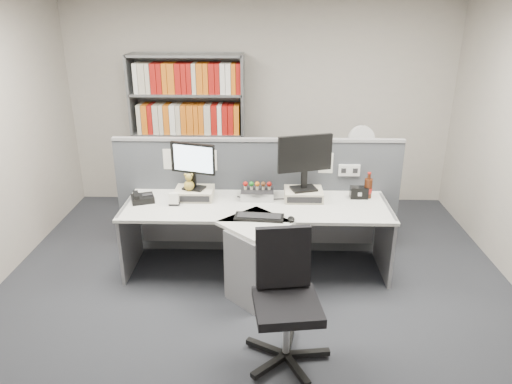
{
  "coord_description": "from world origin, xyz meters",
  "views": [
    {
      "loc": [
        0.11,
        -3.48,
        2.54
      ],
      "look_at": [
        0.0,
        0.65,
        0.92
      ],
      "focal_mm": 33.47,
      "sensor_mm": 36.0,
      "label": 1
    }
  ],
  "objects_px": {
    "desk_fan": "(361,142)",
    "office_chair": "(285,295)",
    "monitor_right": "(305,158)",
    "speaker": "(359,192)",
    "shelving_unit": "(189,136)",
    "cola_bottle": "(368,188)",
    "desk": "(256,239)",
    "desktop_pc": "(257,193)",
    "mouse": "(291,219)",
    "desk_phone": "(142,198)",
    "keyboard": "(259,217)",
    "monitor_left": "(193,162)",
    "desk_calendar": "(174,200)",
    "filing_cabinet": "(356,196)"
  },
  "relations": [
    {
      "from": "monitor_left",
      "to": "desktop_pc",
      "type": "relative_size",
      "value": 1.44
    },
    {
      "from": "keyboard",
      "to": "office_chair",
      "type": "relative_size",
      "value": 0.46
    },
    {
      "from": "monitor_right",
      "to": "desktop_pc",
      "type": "height_order",
      "value": "monitor_right"
    },
    {
      "from": "speaker",
      "to": "shelving_unit",
      "type": "relative_size",
      "value": 0.09
    },
    {
      "from": "keyboard",
      "to": "filing_cabinet",
      "type": "bearing_deg",
      "value": 52.05
    },
    {
      "from": "monitor_right",
      "to": "speaker",
      "type": "bearing_deg",
      "value": 4.46
    },
    {
      "from": "shelving_unit",
      "to": "office_chair",
      "type": "bearing_deg",
      "value": -68.39
    },
    {
      "from": "desktop_pc",
      "to": "desk_phone",
      "type": "distance_m",
      "value": 1.15
    },
    {
      "from": "office_chair",
      "to": "desk_phone",
      "type": "bearing_deg",
      "value": 136.25
    },
    {
      "from": "keyboard",
      "to": "filing_cabinet",
      "type": "height_order",
      "value": "keyboard"
    },
    {
      "from": "speaker",
      "to": "shelving_unit",
      "type": "distance_m",
      "value": 2.41
    },
    {
      "from": "keyboard",
      "to": "filing_cabinet",
      "type": "relative_size",
      "value": 0.66
    },
    {
      "from": "desktop_pc",
      "to": "office_chair",
      "type": "height_order",
      "value": "office_chair"
    },
    {
      "from": "keyboard",
      "to": "office_chair",
      "type": "xyz_separation_m",
      "value": [
        0.22,
        -0.95,
        -0.2
      ]
    },
    {
      "from": "desk_fan",
      "to": "office_chair",
      "type": "relative_size",
      "value": 0.53
    },
    {
      "from": "desk_calendar",
      "to": "mouse",
      "type": "bearing_deg",
      "value": -17.06
    },
    {
      "from": "desktop_pc",
      "to": "speaker",
      "type": "bearing_deg",
      "value": -0.0
    },
    {
      "from": "keyboard",
      "to": "desktop_pc",
      "type": "bearing_deg",
      "value": 93.18
    },
    {
      "from": "desk",
      "to": "cola_bottle",
      "type": "distance_m",
      "value": 1.26
    },
    {
      "from": "shelving_unit",
      "to": "desktop_pc",
      "type": "bearing_deg",
      "value": -57.54
    },
    {
      "from": "desk_fan",
      "to": "desk_phone",
      "type": "bearing_deg",
      "value": -154.38
    },
    {
      "from": "mouse",
      "to": "desk_phone",
      "type": "height_order",
      "value": "desk_phone"
    },
    {
      "from": "monitor_right",
      "to": "desk_phone",
      "type": "xyz_separation_m",
      "value": [
        -1.61,
        -0.11,
        -0.4
      ]
    },
    {
      "from": "desktop_pc",
      "to": "desk_fan",
      "type": "distance_m",
      "value": 1.56
    },
    {
      "from": "cola_bottle",
      "to": "shelving_unit",
      "type": "distance_m",
      "value": 2.47
    },
    {
      "from": "mouse",
      "to": "filing_cabinet",
      "type": "distance_m",
      "value": 1.82
    },
    {
      "from": "desk_fan",
      "to": "office_chair",
      "type": "distance_m",
      "value": 2.67
    },
    {
      "from": "shelving_unit",
      "to": "office_chair",
      "type": "relative_size",
      "value": 2.0
    },
    {
      "from": "desk_phone",
      "to": "cola_bottle",
      "type": "distance_m",
      "value": 2.27
    },
    {
      "from": "monitor_left",
      "to": "mouse",
      "type": "bearing_deg",
      "value": -29.16
    },
    {
      "from": "mouse",
      "to": "shelving_unit",
      "type": "relative_size",
      "value": 0.05
    },
    {
      "from": "desk",
      "to": "desk_calendar",
      "type": "bearing_deg",
      "value": 166.23
    },
    {
      "from": "monitor_left",
      "to": "shelving_unit",
      "type": "relative_size",
      "value": 0.24
    },
    {
      "from": "speaker",
      "to": "desk_phone",
      "type": "bearing_deg",
      "value": -176.05
    },
    {
      "from": "desk",
      "to": "desk_phone",
      "type": "distance_m",
      "value": 1.21
    },
    {
      "from": "monitor_right",
      "to": "mouse",
      "type": "height_order",
      "value": "monitor_right"
    },
    {
      "from": "monitor_left",
      "to": "monitor_right",
      "type": "xyz_separation_m",
      "value": [
        1.1,
        0.0,
        0.05
      ]
    },
    {
      "from": "keyboard",
      "to": "cola_bottle",
      "type": "height_order",
      "value": "cola_bottle"
    },
    {
      "from": "cola_bottle",
      "to": "desk",
      "type": "bearing_deg",
      "value": -158.58
    },
    {
      "from": "keyboard",
      "to": "office_chair",
      "type": "height_order",
      "value": "office_chair"
    },
    {
      "from": "desktop_pc",
      "to": "shelving_unit",
      "type": "height_order",
      "value": "shelving_unit"
    },
    {
      "from": "shelving_unit",
      "to": "desk_fan",
      "type": "bearing_deg",
      "value": -12.08
    },
    {
      "from": "speaker",
      "to": "desk_fan",
      "type": "bearing_deg",
      "value": 80.13
    },
    {
      "from": "monitor_right",
      "to": "cola_bottle",
      "type": "height_order",
      "value": "monitor_right"
    },
    {
      "from": "speaker",
      "to": "desk_fan",
      "type": "height_order",
      "value": "desk_fan"
    },
    {
      "from": "shelving_unit",
      "to": "filing_cabinet",
      "type": "relative_size",
      "value": 2.86
    },
    {
      "from": "mouse",
      "to": "desk_phone",
      "type": "bearing_deg",
      "value": 163.73
    },
    {
      "from": "desk",
      "to": "speaker",
      "type": "height_order",
      "value": "speaker"
    },
    {
      "from": "monitor_left",
      "to": "filing_cabinet",
      "type": "height_order",
      "value": "monitor_left"
    },
    {
      "from": "mouse",
      "to": "cola_bottle",
      "type": "distance_m",
      "value": 0.99
    }
  ]
}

